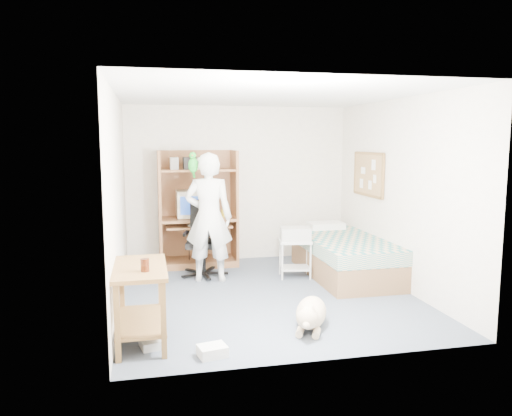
# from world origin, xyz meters

# --- Properties ---
(floor) EXTENTS (4.00, 4.00, 0.00)m
(floor) POSITION_xyz_m (0.00, 0.00, 0.00)
(floor) COLOR #475060
(floor) RESTS_ON ground
(wall_back) EXTENTS (3.60, 0.02, 2.50)m
(wall_back) POSITION_xyz_m (0.00, 2.00, 1.25)
(wall_back) COLOR beige
(wall_back) RESTS_ON floor
(wall_right) EXTENTS (0.02, 4.00, 2.50)m
(wall_right) POSITION_xyz_m (1.80, 0.00, 1.25)
(wall_right) COLOR beige
(wall_right) RESTS_ON floor
(wall_left) EXTENTS (0.02, 4.00, 2.50)m
(wall_left) POSITION_xyz_m (-1.80, 0.00, 1.25)
(wall_left) COLOR beige
(wall_left) RESTS_ON floor
(ceiling) EXTENTS (3.60, 4.00, 0.02)m
(ceiling) POSITION_xyz_m (0.00, 0.00, 2.50)
(ceiling) COLOR white
(ceiling) RESTS_ON wall_back
(computer_hutch) EXTENTS (1.20, 0.63, 1.80)m
(computer_hutch) POSITION_xyz_m (-0.70, 1.74, 0.82)
(computer_hutch) COLOR brown
(computer_hutch) RESTS_ON floor
(bed) EXTENTS (1.02, 2.02, 0.66)m
(bed) POSITION_xyz_m (1.30, 0.62, 0.29)
(bed) COLOR brown
(bed) RESTS_ON floor
(side_desk) EXTENTS (0.50, 1.00, 0.75)m
(side_desk) POSITION_xyz_m (-1.55, -1.20, 0.49)
(side_desk) COLOR brown
(side_desk) RESTS_ON floor
(corkboard) EXTENTS (0.04, 0.94, 0.66)m
(corkboard) POSITION_xyz_m (1.77, 0.90, 1.45)
(corkboard) COLOR olive
(corkboard) RESTS_ON wall_right
(office_chair) EXTENTS (0.61, 0.61, 1.08)m
(office_chair) POSITION_xyz_m (-0.68, 1.10, 0.39)
(office_chair) COLOR black
(office_chair) RESTS_ON floor
(person) EXTENTS (0.73, 0.56, 1.79)m
(person) POSITION_xyz_m (-0.64, 0.79, 0.90)
(person) COLOR white
(person) RESTS_ON floor
(parrot) EXTENTS (0.13, 0.23, 0.36)m
(parrot) POSITION_xyz_m (-0.84, 0.81, 1.64)
(parrot) COLOR #168212
(parrot) RESTS_ON person
(dog) EXTENTS (0.56, 0.92, 0.37)m
(dog) POSITION_xyz_m (0.17, -1.23, 0.16)
(dog) COLOR tan
(dog) RESTS_ON floor
(printer_cart) EXTENTS (0.51, 0.43, 0.54)m
(printer_cart) POSITION_xyz_m (0.58, 0.70, 0.36)
(printer_cart) COLOR silver
(printer_cart) RESTS_ON floor
(printer) EXTENTS (0.47, 0.39, 0.18)m
(printer) POSITION_xyz_m (0.58, 0.70, 0.63)
(printer) COLOR #AAAAA5
(printer) RESTS_ON printer_cart
(crt_monitor) EXTENTS (0.43, 0.46, 0.41)m
(crt_monitor) POSITION_xyz_m (-0.81, 1.75, 0.97)
(crt_monitor) COLOR beige
(crt_monitor) RESTS_ON computer_hutch
(keyboard) EXTENTS (0.46, 0.18, 0.03)m
(keyboard) POSITION_xyz_m (-0.65, 1.58, 0.67)
(keyboard) COLOR beige
(keyboard) RESTS_ON computer_hutch
(pencil_cup) EXTENTS (0.08, 0.08, 0.12)m
(pencil_cup) POSITION_xyz_m (-0.30, 1.65, 0.82)
(pencil_cup) COLOR gold
(pencil_cup) RESTS_ON computer_hutch
(drink_glass) EXTENTS (0.08, 0.08, 0.12)m
(drink_glass) POSITION_xyz_m (-1.50, -1.41, 0.81)
(drink_glass) COLOR #3B1709
(drink_glass) RESTS_ON side_desk
(floor_box_a) EXTENTS (0.29, 0.25, 0.10)m
(floor_box_a) POSITION_xyz_m (-0.92, -1.70, 0.05)
(floor_box_a) COLOR white
(floor_box_a) RESTS_ON floor
(floor_box_b) EXTENTS (0.22, 0.25, 0.08)m
(floor_box_b) POSITION_xyz_m (-1.47, -1.39, 0.04)
(floor_box_b) COLOR beige
(floor_box_b) RESTS_ON floor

